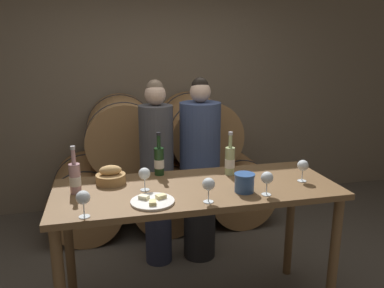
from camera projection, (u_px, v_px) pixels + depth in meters
name	position (u px, v px, depth m)	size (l,w,h in m)	color
stone_wall_back	(151.00, 70.00, 4.31)	(10.00, 0.12, 3.20)	#7F705B
barrel_stack	(161.00, 167.00, 3.99)	(2.29, 0.95, 1.36)	#9E7042
tasting_table	(197.00, 204.00, 2.47)	(1.84, 0.72, 0.96)	brown
person_left	(157.00, 172.00, 3.14)	(0.28, 0.28, 1.60)	#2D334C
person_right	(200.00, 170.00, 3.23)	(0.35, 0.35, 1.61)	#232326
wine_bottle_red	(159.00, 161.00, 2.64)	(0.07, 0.07, 0.31)	#193819
wine_bottle_white	(230.00, 160.00, 2.65)	(0.07, 0.07, 0.31)	#ADBC7F
wine_bottle_rose	(75.00, 178.00, 2.31)	(0.07, 0.07, 0.30)	#BC8E93
blue_crock	(244.00, 182.00, 2.33)	(0.13, 0.13, 0.12)	#335693
bread_basket	(111.00, 177.00, 2.49)	(0.20, 0.20, 0.12)	#A87F4C
cheese_plate	(153.00, 201.00, 2.18)	(0.26, 0.26, 0.04)	white
wine_glass_far_left	(83.00, 198.00, 1.97)	(0.08, 0.08, 0.15)	white
wine_glass_left	(144.00, 174.00, 2.35)	(0.08, 0.08, 0.15)	white
wine_glass_center	(209.00, 185.00, 2.17)	(0.08, 0.08, 0.15)	white
wine_glass_right	(267.00, 178.00, 2.27)	(0.08, 0.08, 0.15)	white
wine_glass_far_right	(303.00, 166.00, 2.51)	(0.08, 0.08, 0.15)	white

